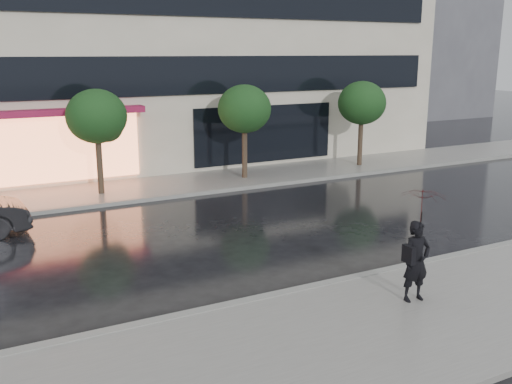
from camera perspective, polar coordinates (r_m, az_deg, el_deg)
ground at (r=14.33m, az=5.94°, el=-7.84°), size 120.00×120.00×0.00m
sidewalk_near at (r=11.98m, az=14.71°, el=-12.49°), size 60.00×4.50×0.12m
sidewalk_far at (r=23.17m, az=-8.07°, el=0.70°), size 60.00×3.50×0.12m
curb_near at (r=13.55m, az=8.30°, el=-8.92°), size 60.00×0.25×0.14m
curb_far at (r=21.57m, az=-6.51°, el=-0.21°), size 60.00×0.25×0.14m
bg_building_right at (r=51.48m, az=13.64°, el=16.53°), size 12.00×12.00×16.00m
tree_mid_west at (r=21.70m, az=-15.51°, el=7.12°), size 2.20×2.20×3.99m
tree_mid_east at (r=23.68m, az=-1.06°, el=8.14°), size 2.20×2.20×3.99m
tree_far_east at (r=26.87m, az=10.60°, el=8.60°), size 2.20×2.20×3.99m
pedestrian_with_umbrella at (r=12.34m, az=16.07°, el=-3.60°), size 1.01×1.03×2.43m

